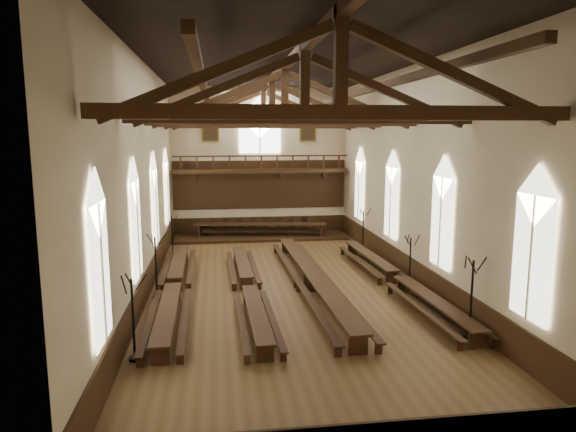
% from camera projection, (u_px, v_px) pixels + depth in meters
% --- Properties ---
extents(ground, '(26.00, 26.00, 0.00)m').
position_uv_depth(ground, '(285.00, 289.00, 23.12)').
color(ground, brown).
rests_on(ground, ground).
extents(room_walls, '(26.00, 26.00, 26.00)m').
position_uv_depth(room_walls, '(285.00, 144.00, 22.09)').
color(room_walls, beige).
rests_on(room_walls, ground).
extents(wainscot_band, '(12.00, 26.00, 1.20)m').
position_uv_depth(wainscot_band, '(285.00, 276.00, 23.02)').
color(wainscot_band, '#362210').
rests_on(wainscot_band, ground).
extents(side_windows, '(11.85, 19.80, 4.50)m').
position_uv_depth(side_windows, '(285.00, 206.00, 22.52)').
color(side_windows, white).
rests_on(side_windows, room_walls).
extents(end_window, '(2.80, 0.12, 3.80)m').
position_uv_depth(end_window, '(260.00, 129.00, 34.58)').
color(end_window, silver).
rests_on(end_window, room_walls).
extents(minstrels_gallery, '(11.80, 1.24, 3.70)m').
position_uv_depth(minstrels_gallery, '(260.00, 178.00, 34.88)').
color(minstrels_gallery, '#382612').
rests_on(minstrels_gallery, room_walls).
extents(portraits, '(7.75, 0.09, 1.45)m').
position_uv_depth(portraits, '(260.00, 131.00, 34.60)').
color(portraits, brown).
rests_on(portraits, room_walls).
extents(roof_trusses, '(11.70, 25.70, 2.80)m').
position_uv_depth(roof_trusses, '(285.00, 102.00, 21.81)').
color(roof_trusses, '#382612').
rests_on(roof_trusses, room_walls).
extents(refectory_row_a, '(1.56, 14.11, 0.72)m').
position_uv_depth(refectory_row_a, '(174.00, 285.00, 21.92)').
color(refectory_row_a, '#382612').
rests_on(refectory_row_a, ground).
extents(refectory_row_b, '(1.47, 13.67, 0.67)m').
position_uv_depth(refectory_row_b, '(248.00, 285.00, 21.94)').
color(refectory_row_b, '#382612').
rests_on(refectory_row_b, ground).
extents(refectory_row_c, '(1.78, 14.86, 0.80)m').
position_uv_depth(refectory_row_c, '(312.00, 276.00, 22.96)').
color(refectory_row_c, '#382612').
rests_on(refectory_row_c, ground).
extents(refectory_row_d, '(1.70, 14.06, 0.71)m').
position_uv_depth(refectory_row_d, '(397.00, 277.00, 23.04)').
color(refectory_row_d, '#382612').
rests_on(refectory_row_d, ground).
extents(dais, '(11.40, 2.78, 0.19)m').
position_uv_depth(dais, '(260.00, 237.00, 34.23)').
color(dais, '#362210').
rests_on(dais, ground).
extents(high_table, '(8.79, 2.05, 0.82)m').
position_uv_depth(high_table, '(260.00, 225.00, 34.11)').
color(high_table, '#382612').
rests_on(high_table, dais).
extents(high_chairs, '(7.69, 0.50, 1.06)m').
position_uv_depth(high_chairs, '(259.00, 225.00, 34.96)').
color(high_chairs, '#382612').
rests_on(high_chairs, dais).
extents(candelabrum_left_near, '(0.77, 0.84, 2.75)m').
position_uv_depth(candelabrum_left_near, '(134.00, 335.00, 15.66)').
color(candelabrum_left_near, black).
rests_on(candelabrum_left_near, ground).
extents(candelabrum_left_mid, '(0.84, 0.82, 2.80)m').
position_uv_depth(candelabrum_left_mid, '(156.00, 279.00, 21.58)').
color(candelabrum_left_mid, black).
rests_on(candelabrum_left_mid, ground).
extents(candelabrum_left_far, '(0.70, 0.67, 2.33)m').
position_uv_depth(candelabrum_left_far, '(172.00, 243.00, 29.45)').
color(candelabrum_left_far, black).
rests_on(candelabrum_left_far, ground).
extents(candelabrum_right_near, '(0.78, 0.88, 2.85)m').
position_uv_depth(candelabrum_right_near, '(471.00, 313.00, 17.49)').
color(candelabrum_right_near, black).
rests_on(candelabrum_right_near, ground).
extents(candelabrum_right_mid, '(0.75, 0.70, 2.47)m').
position_uv_depth(candelabrum_right_mid, '(410.00, 272.00, 23.00)').
color(candelabrum_right_mid, black).
rests_on(candelabrum_right_mid, ground).
extents(candelabrum_right_far, '(0.71, 0.79, 2.59)m').
position_uv_depth(candelabrum_right_far, '(363.00, 238.00, 30.31)').
color(candelabrum_right_far, black).
rests_on(candelabrum_right_far, ground).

